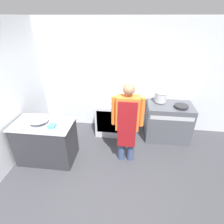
# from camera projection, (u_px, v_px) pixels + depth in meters

# --- Properties ---
(ground_plane) EXTENTS (14.00, 14.00, 0.00)m
(ground_plane) POSITION_uv_depth(u_px,v_px,m) (102.00, 189.00, 3.07)
(ground_plane) COLOR #38383D
(wall_back) EXTENTS (8.00, 0.05, 2.70)m
(wall_back) POSITION_uv_depth(u_px,v_px,m) (115.00, 78.00, 4.27)
(wall_back) COLOR silver
(wall_back) RESTS_ON ground_plane
(wall_left) EXTENTS (0.05, 8.00, 2.70)m
(wall_left) POSITION_uv_depth(u_px,v_px,m) (15.00, 91.00, 3.49)
(wall_left) COLOR silver
(wall_left) RESTS_ON ground_plane
(prep_counter) EXTENTS (1.15, 0.68, 0.87)m
(prep_counter) POSITION_uv_depth(u_px,v_px,m) (46.00, 141.00, 3.55)
(prep_counter) COLOR #2D2D33
(prep_counter) RESTS_ON ground_plane
(stove) EXTENTS (1.02, 0.68, 0.91)m
(stove) POSITION_uv_depth(u_px,v_px,m) (168.00, 121.00, 4.20)
(stove) COLOR #4C4F56
(stove) RESTS_ON ground_plane
(fridge_unit) EXTENTS (0.62, 0.59, 0.83)m
(fridge_unit) POSITION_uv_depth(u_px,v_px,m) (109.00, 118.00, 4.43)
(fridge_unit) COLOR silver
(fridge_unit) RESTS_ON ground_plane
(person_cook) EXTENTS (0.61, 0.24, 1.68)m
(person_cook) POSITION_uv_depth(u_px,v_px,m) (127.00, 121.00, 3.28)
(person_cook) COLOR #38476B
(person_cook) RESTS_ON ground_plane
(mixing_bowl) EXTENTS (0.37, 0.37, 0.09)m
(mixing_bowl) POSITION_uv_depth(u_px,v_px,m) (39.00, 122.00, 3.32)
(mixing_bowl) COLOR #B2B5BC
(mixing_bowl) RESTS_ON prep_counter
(small_bowl) EXTENTS (0.24, 0.24, 0.06)m
(small_bowl) POSITION_uv_depth(u_px,v_px,m) (39.00, 117.00, 3.49)
(small_bowl) COLOR #B2B5BC
(small_bowl) RESTS_ON prep_counter
(plastic_tub) EXTENTS (0.13, 0.13, 0.07)m
(plastic_tub) POSITION_uv_depth(u_px,v_px,m) (52.00, 126.00, 3.21)
(plastic_tub) COLOR teal
(plastic_tub) RESTS_ON prep_counter
(stock_pot) EXTENTS (0.27, 0.27, 0.25)m
(stock_pot) POSITION_uv_depth(u_px,v_px,m) (161.00, 97.00, 4.05)
(stock_pot) COLOR #B2B5BC
(stock_pot) RESTS_ON stove
(saute_pan) EXTENTS (0.30, 0.30, 0.04)m
(saute_pan) POSITION_uv_depth(u_px,v_px,m) (181.00, 106.00, 3.85)
(saute_pan) COLOR #262628
(saute_pan) RESTS_ON stove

